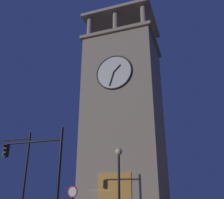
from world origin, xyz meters
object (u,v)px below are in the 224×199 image
Objects in this scene: traffic_signal_mid at (15,162)px; street_lamp at (119,170)px; clocktower at (124,117)px; traffic_signal_near at (39,162)px; no_horn_sign at (72,194)px.

traffic_signal_mid is 1.37× the size of street_lamp.
clocktower is 16.10m from traffic_signal_near.
traffic_signal_mid is at bearing -35.39° from traffic_signal_near.
street_lamp is (-8.08, 0.56, -0.90)m from traffic_signal_mid.
traffic_signal_mid is at bearing -3.94° from street_lamp.
no_horn_sign is (-4.29, -0.93, -2.18)m from traffic_signal_mid.
traffic_signal_near reaches higher than street_lamp.
street_lamp reaches higher than no_horn_sign.
traffic_signal_mid reaches higher than no_horn_sign.
clocktower is at bearing -75.26° from street_lamp.
traffic_signal_mid is 8.15m from street_lamp.
traffic_signal_near is 2.19× the size of no_horn_sign.
no_horn_sign is (3.79, -1.49, -1.29)m from street_lamp.
traffic_signal_mid reaches higher than street_lamp.
traffic_signal_mid is at bearing 67.08° from clocktower.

